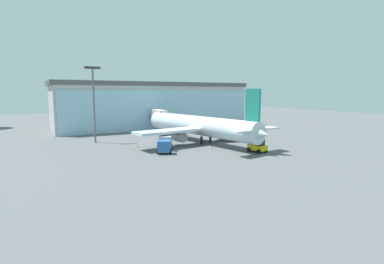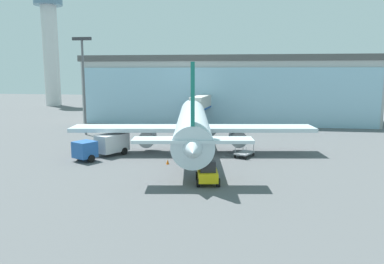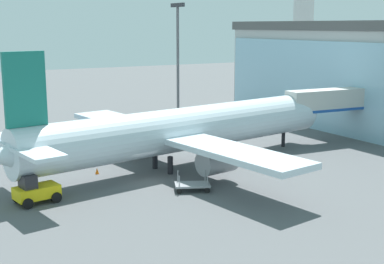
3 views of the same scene
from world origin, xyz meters
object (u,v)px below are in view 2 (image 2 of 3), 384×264
object	(u,v)px
pushback_tug	(208,174)
safety_cone_nose	(168,162)
jet_bridge	(202,103)
airplane	(193,124)
control_tower	(50,37)
apron_light_mast	(83,77)
baggage_cart	(244,153)
catering_truck	(104,145)
safety_cone_wingtip	(96,145)

from	to	relation	value
pushback_tug	safety_cone_nose	size ratio (longest dim) A/B	6.32
jet_bridge	airplane	xyz separation A→B (m)	(1.51, -20.70, -1.13)
control_tower	safety_cone_nose	bearing A→B (deg)	-52.57
apron_light_mast	airplane	size ratio (longest dim) A/B	0.43
apron_light_mast	baggage_cart	xyz separation A→B (m)	(26.65, -12.70, -9.15)
baggage_cart	pushback_tug	world-z (taller)	pushback_tug
airplane	pushback_tug	world-z (taller)	airplane
jet_bridge	safety_cone_nose	xyz separation A→B (m)	(-0.14, -28.35, -4.42)
catering_truck	safety_cone_nose	xyz separation A→B (m)	(8.63, -2.46, -1.19)
control_tower	safety_cone_wingtip	size ratio (longest dim) A/B	63.32
safety_cone_nose	safety_cone_wingtip	size ratio (longest dim) A/B	1.00
pushback_tug	catering_truck	bearing A→B (deg)	46.35
airplane	safety_cone_wingtip	bearing A→B (deg)	79.75
apron_light_mast	baggage_cart	size ratio (longest dim) A/B	4.97
jet_bridge	apron_light_mast	xyz separation A→B (m)	(-18.25, -10.59, 4.96)
apron_light_mast	safety_cone_nose	size ratio (longest dim) A/B	28.98
control_tower	catering_truck	size ratio (longest dim) A/B	4.65
apron_light_mast	airplane	world-z (taller)	apron_light_mast
control_tower	catering_truck	distance (m)	81.26
safety_cone_nose	apron_light_mast	bearing A→B (deg)	135.55
airplane	safety_cone_nose	bearing A→B (deg)	158.64
pushback_tug	control_tower	bearing A→B (deg)	27.09
airplane	catering_truck	size ratio (longest dim) A/B	4.92
airplane	safety_cone_wingtip	world-z (taller)	airplane
apron_light_mast	safety_cone_wingtip	world-z (taller)	apron_light_mast
safety_cone_wingtip	airplane	bearing A→B (deg)	-1.09
apron_light_mast	baggage_cart	bearing A→B (deg)	-25.49
control_tower	catering_truck	bearing A→B (deg)	-56.46
control_tower	apron_light_mast	world-z (taller)	control_tower
pushback_tug	safety_cone_nose	xyz separation A→B (m)	(-5.39, 6.71, -0.70)
catering_truck	pushback_tug	size ratio (longest dim) A/B	2.16
jet_bridge	control_tower	xyz separation A→B (m)	(-52.36, 39.86, 16.29)
control_tower	safety_cone_wingtip	distance (m)	75.36
control_tower	jet_bridge	bearing A→B (deg)	-37.28
apron_light_mast	safety_cone_wingtip	distance (m)	14.90
jet_bridge	safety_cone_wingtip	xyz separation A→B (m)	(-12.18, -20.44, -4.42)
airplane	baggage_cart	world-z (taller)	airplane
airplane	jet_bridge	bearing A→B (deg)	-4.98
control_tower	airplane	distance (m)	82.90
control_tower	baggage_cart	bearing A→B (deg)	-46.11
catering_truck	pushback_tug	world-z (taller)	catering_truck
control_tower	pushback_tug	xyz separation A→B (m)	(57.60, -74.92, -20.01)
airplane	control_tower	bearing A→B (deg)	32.49
jet_bridge	control_tower	distance (m)	67.79
baggage_cart	safety_cone_nose	xyz separation A→B (m)	(-8.54, -5.06, -0.23)
jet_bridge	catering_truck	world-z (taller)	jet_bridge
jet_bridge	control_tower	size ratio (longest dim) A/B	0.35
catering_truck	safety_cone_wingtip	xyz separation A→B (m)	(-3.40, 5.45, -1.19)
baggage_cart	safety_cone_nose	bearing A→B (deg)	-35.87
control_tower	safety_cone_nose	distance (m)	88.36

